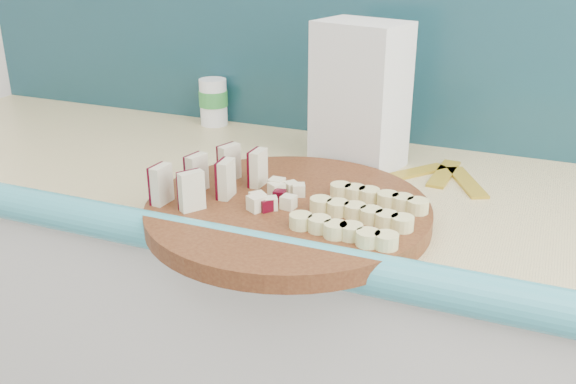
{
  "coord_description": "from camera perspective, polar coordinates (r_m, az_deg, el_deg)",
  "views": [
    {
      "loc": [
        0.38,
        0.46,
        1.34
      ],
      "look_at": [
        0.02,
        1.32,
        0.96
      ],
      "focal_mm": 40.0,
      "sensor_mm": 36.0,
      "label": 1
    }
  ],
  "objects": [
    {
      "name": "apple_chunks",
      "position": [
        1.02,
        -1.42,
        -0.18
      ],
      "size": [
        0.07,
        0.08,
        0.02
      ],
      "color": "#EDE8BE",
      "rests_on": "cutting_board"
    },
    {
      "name": "banana_peel",
      "position": [
        1.23,
        13.42,
        1.38
      ],
      "size": [
        0.21,
        0.17,
        0.01
      ],
      "rotation": [
        0.0,
        0.0,
        -0.23
      ],
      "color": "gold",
      "rests_on": "kitchen_counter"
    },
    {
      "name": "backsplash",
      "position": [
        1.37,
        10.97,
        14.49
      ],
      "size": [
        2.2,
        0.02,
        0.5
      ],
      "primitive_type": "cube",
      "color": "teal",
      "rests_on": "kitchen_counter"
    },
    {
      "name": "flour_bag",
      "position": [
        1.23,
        6.43,
        8.51
      ],
      "size": [
        0.18,
        0.15,
        0.27
      ],
      "primitive_type": "cube",
      "rotation": [
        0.0,
        0.0,
        -0.26
      ],
      "color": "silver",
      "rests_on": "kitchen_counter"
    },
    {
      "name": "banana_slices",
      "position": [
        0.96,
        6.54,
        -1.89
      ],
      "size": [
        0.18,
        0.18,
        0.02
      ],
      "color": "#DFD688",
      "rests_on": "cutting_board"
    },
    {
      "name": "cutting_board",
      "position": [
        1.02,
        -0.0,
        -1.77
      ],
      "size": [
        0.49,
        0.49,
        0.03
      ],
      "primitive_type": "cylinder",
      "rotation": [
        0.0,
        0.0,
        -0.1
      ],
      "color": "#3F1B0D",
      "rests_on": "kitchen_counter"
    },
    {
      "name": "apple_wedges",
      "position": [
        1.05,
        -6.88,
        1.44
      ],
      "size": [
        0.13,
        0.18,
        0.06
      ],
      "color": "beige",
      "rests_on": "cutting_board"
    },
    {
      "name": "canister",
      "position": [
        1.52,
        -6.65,
        8.04
      ],
      "size": [
        0.07,
        0.07,
        0.11
      ],
      "rotation": [
        0.0,
        0.0,
        0.25
      ],
      "color": "white",
      "rests_on": "kitchen_counter"
    }
  ]
}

